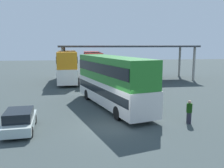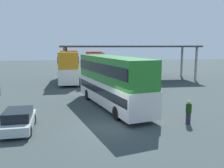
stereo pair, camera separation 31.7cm
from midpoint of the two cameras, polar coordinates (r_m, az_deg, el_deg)
The scene contains 7 objects.
ground_plane at distance 16.10m, azimuth 0.46°, elevation -9.90°, with size 140.00×140.00×0.00m, color #364142.
double_decker_main at distance 20.39m, azimuth 0.43°, elevation 1.00°, with size 5.43×11.47×4.31m.
parked_hatchback at distance 16.16m, azimuth -20.62°, elevation -7.94°, with size 2.04×4.13×1.35m.
double_decker_near_canopy at distance 35.05m, azimuth -9.92°, elevation 4.39°, with size 3.11×10.87×4.39m.
double_decker_mid_row at distance 36.45m, azimuth -4.04°, elevation 4.54°, with size 2.53×11.24×4.21m.
depot_canopy at distance 36.81m, azimuth 4.37°, elevation 8.56°, with size 20.38×6.62×5.18m.
pedestrian_waiting at distance 17.14m, azimuth 18.12°, elevation -6.39°, with size 0.38×0.38×1.61m.
Camera 2 is at (-1.76, -15.11, 5.28)m, focal length 38.74 mm.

